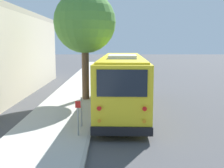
% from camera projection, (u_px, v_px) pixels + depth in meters
% --- Properties ---
extents(ground_plane, '(160.00, 160.00, 0.00)m').
position_uv_depth(ground_plane, '(123.00, 110.00, 16.70)').
color(ground_plane, '#474749').
extents(sidewalk_slab, '(80.00, 3.46, 0.15)m').
position_uv_depth(sidewalk_slab, '(66.00, 109.00, 16.67)').
color(sidewalk_slab, '#B2AFA8').
rests_on(sidewalk_slab, ground).
extents(curb_strip, '(80.00, 0.14, 0.15)m').
position_uv_depth(curb_strip, '(96.00, 109.00, 16.68)').
color(curb_strip, '#9D9A94').
rests_on(curb_strip, ground).
extents(shuttle_bus, '(11.43, 2.98, 3.34)m').
position_uv_depth(shuttle_bus, '(122.00, 80.00, 16.45)').
color(shuttle_bus, yellow).
rests_on(shuttle_bus, ground).
extents(parked_sedan_navy, '(4.67, 1.81, 1.26)m').
position_uv_depth(parked_sedan_navy, '(111.00, 75.00, 29.13)').
color(parked_sedan_navy, '#19234C').
rests_on(parked_sedan_navy, ground).
extents(parked_sedan_black, '(4.22, 1.84, 1.32)m').
position_uv_depth(parked_sedan_black, '(114.00, 69.00, 35.49)').
color(parked_sedan_black, black).
rests_on(parked_sedan_black, ground).
extents(parked_sedan_maroon, '(4.54, 1.72, 1.30)m').
position_uv_depth(parked_sedan_maroon, '(112.00, 65.00, 42.37)').
color(parked_sedan_maroon, maroon).
rests_on(parked_sedan_maroon, ground).
extents(parked_sedan_tan, '(4.15, 1.86, 1.27)m').
position_uv_depth(parked_sedan_tan, '(112.00, 63.00, 47.85)').
color(parked_sedan_tan, tan).
rests_on(parked_sedan_tan, ground).
extents(street_tree, '(4.08, 4.08, 7.81)m').
position_uv_depth(street_tree, '(85.00, 18.00, 18.53)').
color(street_tree, brown).
rests_on(street_tree, sidewalk_slab).
extents(sign_post_near, '(0.06, 0.22, 1.45)m').
position_uv_depth(sign_post_near, '(78.00, 118.00, 11.49)').
color(sign_post_near, gray).
rests_on(sign_post_near, sidewalk_slab).
extents(sign_post_far, '(0.06, 0.06, 1.37)m').
position_uv_depth(sign_post_far, '(81.00, 112.00, 12.79)').
color(sign_post_far, gray).
rests_on(sign_post_far, sidewalk_slab).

